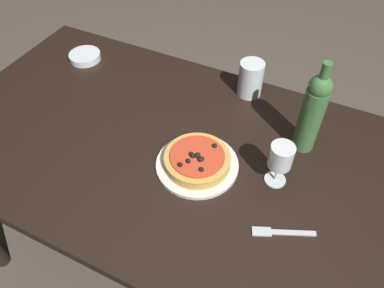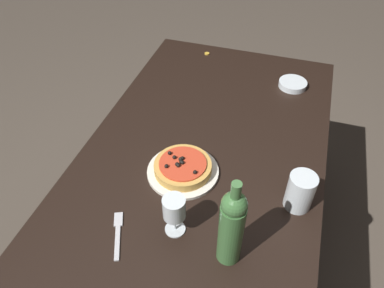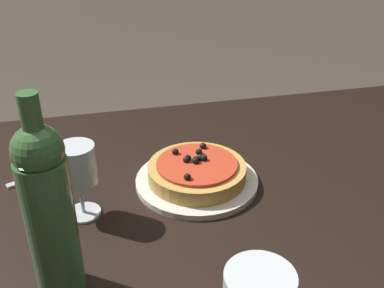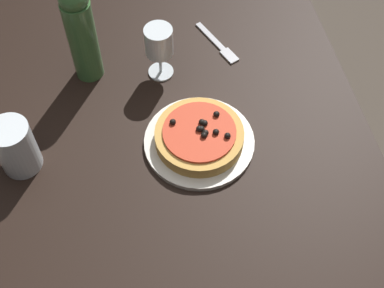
{
  "view_description": "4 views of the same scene",
  "coord_description": "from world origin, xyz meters",
  "px_view_note": "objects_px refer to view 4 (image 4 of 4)",
  "views": [
    {
      "loc": [
        0.38,
        -0.68,
        1.63
      ],
      "look_at": [
        0.05,
        -0.01,
        0.82
      ],
      "focal_mm": 35.0,
      "sensor_mm": 36.0,
      "label": 1
    },
    {
      "loc": [
        0.9,
        0.25,
        1.72
      ],
      "look_at": [
        0.04,
        -0.02,
        0.87
      ],
      "focal_mm": 35.0,
      "sensor_mm": 36.0,
      "label": 2
    },
    {
      "loc": [
        0.27,
        0.7,
        1.27
      ],
      "look_at": [
        0.08,
        -0.08,
        0.84
      ],
      "focal_mm": 42.0,
      "sensor_mm": 36.0,
      "label": 3
    },
    {
      "loc": [
        -0.57,
        0.1,
        1.75
      ],
      "look_at": [
        0.05,
        -0.02,
        0.81
      ],
      "focal_mm": 50.0,
      "sensor_mm": 36.0,
      "label": 4
    }
  ],
  "objects_px": {
    "dinner_plate": "(199,142)",
    "wine_bottle": "(81,30)",
    "wine_glass": "(159,43)",
    "fork": "(219,45)",
    "water_cup": "(16,147)",
    "dining_table": "(189,196)",
    "pizza": "(199,136)"
  },
  "relations": [
    {
      "from": "dining_table",
      "to": "dinner_plate",
      "type": "distance_m",
      "value": 0.13
    },
    {
      "from": "dining_table",
      "to": "pizza",
      "type": "distance_m",
      "value": 0.15
    },
    {
      "from": "dinner_plate",
      "to": "wine_bottle",
      "type": "xyz_separation_m",
      "value": [
        0.26,
        0.22,
        0.14
      ]
    },
    {
      "from": "water_cup",
      "to": "pizza",
      "type": "bearing_deg",
      "value": -93.05
    },
    {
      "from": "dinner_plate",
      "to": "wine_bottle",
      "type": "bearing_deg",
      "value": 40.5
    },
    {
      "from": "dining_table",
      "to": "dinner_plate",
      "type": "bearing_deg",
      "value": -25.23
    },
    {
      "from": "wine_glass",
      "to": "pizza",
      "type": "bearing_deg",
      "value": -167.19
    },
    {
      "from": "pizza",
      "to": "wine_glass",
      "type": "xyz_separation_m",
      "value": [
        0.22,
        0.05,
        0.07
      ]
    },
    {
      "from": "wine_glass",
      "to": "fork",
      "type": "distance_m",
      "value": 0.2
    },
    {
      "from": "wine_bottle",
      "to": "dinner_plate",
      "type": "bearing_deg",
      "value": -139.5
    },
    {
      "from": "pizza",
      "to": "wine_bottle",
      "type": "height_order",
      "value": "wine_bottle"
    },
    {
      "from": "fork",
      "to": "water_cup",
      "type": "bearing_deg",
      "value": -85.22
    },
    {
      "from": "wine_bottle",
      "to": "water_cup",
      "type": "relative_size",
      "value": 2.42
    },
    {
      "from": "dining_table",
      "to": "fork",
      "type": "height_order",
      "value": "fork"
    },
    {
      "from": "water_cup",
      "to": "fork",
      "type": "distance_m",
      "value": 0.57
    },
    {
      "from": "dinner_plate",
      "to": "wine_glass",
      "type": "height_order",
      "value": "wine_glass"
    },
    {
      "from": "dinner_plate",
      "to": "water_cup",
      "type": "relative_size",
      "value": 1.93
    },
    {
      "from": "dining_table",
      "to": "wine_glass",
      "type": "relative_size",
      "value": 11.25
    },
    {
      "from": "water_cup",
      "to": "fork",
      "type": "xyz_separation_m",
      "value": [
        0.27,
        -0.5,
        -0.06
      ]
    },
    {
      "from": "dinner_plate",
      "to": "wine_bottle",
      "type": "relative_size",
      "value": 0.8
    },
    {
      "from": "dinner_plate",
      "to": "wine_glass",
      "type": "distance_m",
      "value": 0.25
    },
    {
      "from": "dining_table",
      "to": "dinner_plate",
      "type": "relative_size",
      "value": 6.48
    },
    {
      "from": "pizza",
      "to": "wine_glass",
      "type": "distance_m",
      "value": 0.24
    },
    {
      "from": "water_cup",
      "to": "wine_bottle",
      "type": "bearing_deg",
      "value": -34.78
    },
    {
      "from": "pizza",
      "to": "wine_glass",
      "type": "height_order",
      "value": "wine_glass"
    },
    {
      "from": "fork",
      "to": "dining_table",
      "type": "bearing_deg",
      "value": -45.18
    },
    {
      "from": "wine_bottle",
      "to": "pizza",
      "type": "bearing_deg",
      "value": -139.46
    },
    {
      "from": "dining_table",
      "to": "pizza",
      "type": "relative_size",
      "value": 8.12
    },
    {
      "from": "dinner_plate",
      "to": "pizza",
      "type": "bearing_deg",
      "value": -73.87
    },
    {
      "from": "pizza",
      "to": "wine_bottle",
      "type": "xyz_separation_m",
      "value": [
        0.26,
        0.22,
        0.11
      ]
    },
    {
      "from": "wine_bottle",
      "to": "fork",
      "type": "bearing_deg",
      "value": -85.24
    },
    {
      "from": "dining_table",
      "to": "wine_bottle",
      "type": "height_order",
      "value": "wine_bottle"
    }
  ]
}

